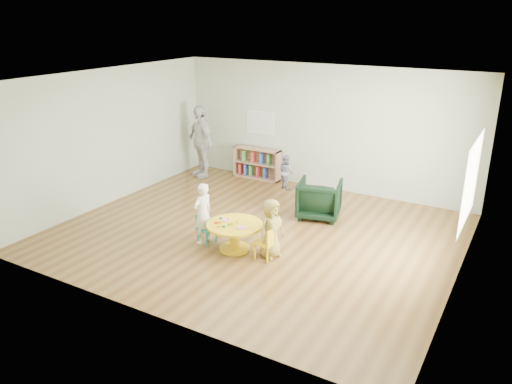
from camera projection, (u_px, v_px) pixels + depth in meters
room at (257, 133)px, 8.57m from camera, size 7.10×7.00×2.80m
activity_table at (235, 232)px, 8.47m from camera, size 0.96×0.96×0.52m
kid_chair_left at (205, 227)px, 8.77m from camera, size 0.34×0.34×0.53m
kid_chair_right at (267, 242)px, 8.16m from camera, size 0.30×0.30×0.55m
bookshelf at (257, 163)px, 12.18m from camera, size 1.20×0.30×0.75m
alphabet_poster at (260, 123)px, 11.94m from camera, size 0.74×0.01×0.54m
armchair at (319, 199)px, 9.81m from camera, size 0.98×1.00×0.76m
child_left at (203, 214)px, 8.65m from camera, size 0.34×0.45×1.10m
child_right at (271, 228)px, 8.17m from camera, size 0.48×0.58×1.01m
toddler at (286, 172)px, 11.43m from camera, size 0.48×0.44×0.79m
adult_caretaker at (201, 141)px, 12.13m from camera, size 1.12×0.84×1.76m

